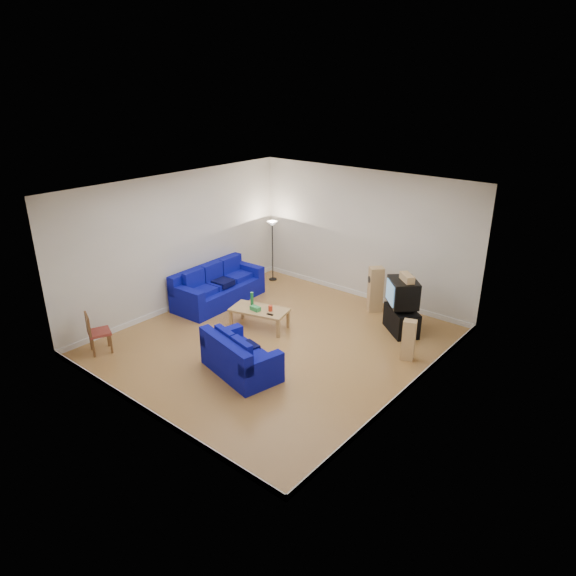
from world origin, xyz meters
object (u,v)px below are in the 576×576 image
Objects in this scene: coffee_table at (259,311)px; television at (403,292)px; sofa_loveseat at (239,359)px; sofa_three_seat at (217,289)px; tv_stand at (401,320)px.

television is (2.47, 1.82, 0.53)m from coffee_table.
coffee_table is at bearing 133.67° from sofa_loveseat.
sofa_three_seat is at bearing 167.23° from coffee_table.
sofa_three_seat is 1.41× the size of sofa_loveseat.
sofa_loveseat is 3.81m from television.
sofa_three_seat is 3.46m from sofa_loveseat.
tv_stand is 0.99× the size of television.
sofa_loveseat is 1.92m from coffee_table.
sofa_three_seat is 2.67× the size of tv_stand.
television reaches higher than coffee_table.
sofa_loveseat is 1.89× the size of television.
coffee_table is 3.11m from television.
sofa_three_seat is 4.52m from tv_stand.
coffee_table is at bearing -97.19° from television.
sofa_three_seat reaches higher than sofa_loveseat.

